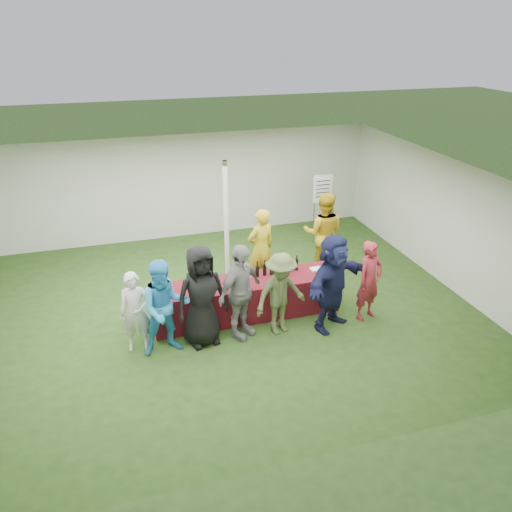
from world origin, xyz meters
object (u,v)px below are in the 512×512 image
object	(u,v)px
customer_4	(281,294)
customer_3	(240,292)
customer_1	(165,308)
customer_5	(333,282)
serving_table	(246,298)
staff_back	(323,233)
customer_0	(136,312)
wine_list_sign	(322,194)
dump_bucket	(328,271)
customer_6	(369,281)
customer_2	(201,296)
staff_pourer	(261,248)

from	to	relation	value
customer_4	customer_3	bearing A→B (deg)	158.22
customer_1	customer_5	xyz separation A→B (m)	(3.03, -0.09, 0.07)
serving_table	staff_back	bearing A→B (deg)	31.98
customer_0	customer_3	bearing A→B (deg)	0.27
serving_table	wine_list_sign	xyz separation A→B (m)	(2.80, 2.89, 0.94)
customer_1	customer_4	world-z (taller)	customer_1
customer_3	customer_5	xyz separation A→B (m)	(1.69, -0.19, 0.03)
customer_0	customer_1	distance (m)	0.55
dump_bucket	customer_1	size ratio (longest dim) A/B	0.14
customer_0	customer_4	size ratio (longest dim) A/B	0.93
staff_back	customer_0	xyz separation A→B (m)	(-4.28, -1.88, -0.20)
customer_6	staff_back	bearing A→B (deg)	70.34
dump_bucket	customer_3	bearing A→B (deg)	-167.25
customer_4	customer_5	world-z (taller)	customer_5
customer_1	dump_bucket	bearing A→B (deg)	5.77
wine_list_sign	customer_0	distance (m)	6.00
dump_bucket	staff_back	distance (m)	1.69
customer_4	dump_bucket	bearing A→B (deg)	8.63
serving_table	customer_2	distance (m)	1.30
serving_table	staff_back	xyz separation A→B (m)	(2.18, 1.36, 0.56)
serving_table	customer_5	distance (m)	1.73
customer_3	customer_6	xyz separation A→B (m)	(2.50, -0.09, -0.11)
customer_1	customer_5	world-z (taller)	customer_5
customer_0	customer_6	bearing A→B (deg)	1.49
serving_table	customer_5	size ratio (longest dim) A/B	1.93
serving_table	wine_list_sign	bearing A→B (deg)	45.89
serving_table	customer_6	bearing A→B (deg)	-18.36
wine_list_sign	staff_pourer	world-z (taller)	wine_list_sign
serving_table	wine_list_sign	distance (m)	4.13
customer_5	customer_1	bearing A→B (deg)	147.19
customer_1	customer_4	bearing A→B (deg)	-3.17
wine_list_sign	staff_pourer	distance (m)	2.86
dump_bucket	wine_list_sign	xyz separation A→B (m)	(1.20, 3.11, 0.48)
staff_pourer	customer_4	bearing A→B (deg)	67.95
dump_bucket	staff_pourer	xyz separation A→B (m)	(-0.97, 1.30, 0.04)
customer_5	staff_pourer	bearing A→B (deg)	81.13
wine_list_sign	customer_5	xyz separation A→B (m)	(-1.39, -3.72, -0.38)
dump_bucket	customer_4	bearing A→B (deg)	-156.17
serving_table	customer_2	bearing A→B (deg)	-146.62
serving_table	wine_list_sign	world-z (taller)	wine_list_sign
customer_4	customer_5	xyz separation A→B (m)	(0.96, -0.10, 0.14)
customer_2	customer_3	world-z (taller)	customer_2
staff_back	customer_3	xyz separation A→B (m)	(-2.47, -2.01, -0.03)
customer_1	customer_2	xyz separation A→B (m)	(0.64, 0.09, 0.06)
staff_back	customer_0	distance (m)	4.68
customer_0	customer_2	bearing A→B (deg)	-2.12
customer_0	customer_1	xyz separation A→B (m)	(0.48, -0.22, 0.13)
wine_list_sign	customer_2	distance (m)	5.19
customer_3	customer_6	world-z (taller)	customer_3
serving_table	customer_5	world-z (taller)	customer_5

